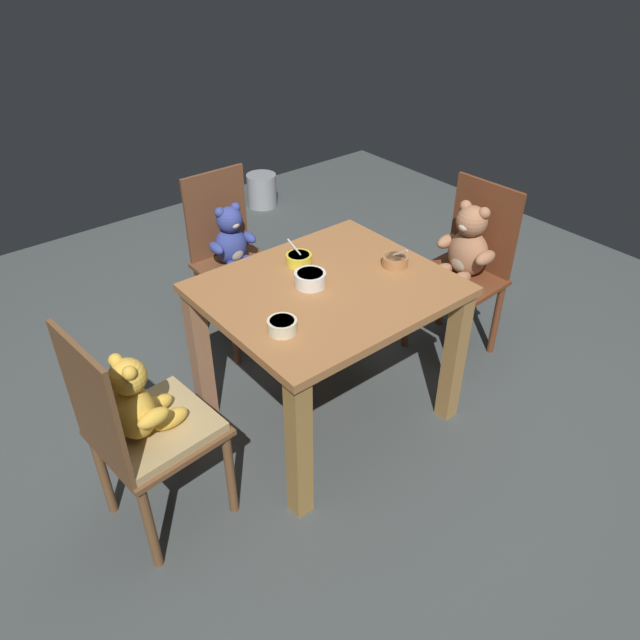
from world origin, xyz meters
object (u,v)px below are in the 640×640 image
teddy_chair_near_left (141,420)px  porridge_bowl_white_center (310,279)px  teddy_chair_near_right (466,255)px  porridge_bowl_cream_near_left (282,326)px  teddy_chair_far_center (232,249)px  porridge_bowl_yellow_far_center (299,259)px  dining_table (327,314)px  metal_pail (262,190)px  porridge_bowl_terracotta_near_right (395,261)px

teddy_chair_near_left → porridge_bowl_white_center: bearing=1.8°
teddy_chair_near_right → porridge_bowl_white_center: teddy_chair_near_right is taller
porridge_bowl_cream_near_left → teddy_chair_far_center: bearing=68.8°
teddy_chair_far_center → porridge_bowl_yellow_far_center: bearing=-1.4°
teddy_chair_near_right → porridge_bowl_white_center: 0.95m
dining_table → metal_pail: dining_table is taller
teddy_chair_far_center → porridge_bowl_white_center: 0.80m
teddy_chair_far_center → metal_pail: teddy_chair_far_center is taller
teddy_chair_near_left → porridge_bowl_white_center: teddy_chair_near_left is taller
porridge_bowl_cream_near_left → porridge_bowl_white_center: size_ratio=0.85×
porridge_bowl_yellow_far_center → teddy_chair_near_left: bearing=-163.4°
dining_table → teddy_chair_far_center: teddy_chair_far_center is taller
teddy_chair_far_center → porridge_bowl_terracotta_near_right: size_ratio=7.47×
porridge_bowl_terracotta_near_right → porridge_bowl_white_center: 0.40m
teddy_chair_near_left → porridge_bowl_terracotta_near_right: size_ratio=7.73×
dining_table → porridge_bowl_yellow_far_center: size_ratio=8.02×
teddy_chair_near_right → porridge_bowl_cream_near_left: teddy_chair_near_right is taller
porridge_bowl_yellow_far_center → metal_pail: 2.30m
teddy_chair_far_center → teddy_chair_near_left: (-0.92, -0.87, 0.01)m
dining_table → porridge_bowl_yellow_far_center: porridge_bowl_yellow_far_center is taller
teddy_chair_near_right → porridge_bowl_yellow_far_center: size_ratio=7.42×
teddy_chair_near_left → teddy_chair_far_center: bearing=38.2°
teddy_chair_far_center → porridge_bowl_terracotta_near_right: 0.94m
porridge_bowl_yellow_far_center → porridge_bowl_terracotta_near_right: size_ratio=1.01×
teddy_chair_far_center → teddy_chair_near_left: 1.27m
teddy_chair_near_right → porridge_bowl_terracotta_near_right: 0.58m
porridge_bowl_white_center → metal_pail: bearing=60.9°
teddy_chair_near_right → metal_pail: 2.22m
teddy_chair_far_center → porridge_bowl_cream_near_left: bearing=-20.8°
dining_table → porridge_bowl_white_center: porridge_bowl_white_center is taller
porridge_bowl_terracotta_near_right → metal_pail: 2.42m
teddy_chair_near_left → porridge_bowl_white_center: (0.83, 0.10, 0.21)m
porridge_bowl_white_center → teddy_chair_near_left: bearing=-173.2°
teddy_chair_near_right → metal_pail: teddy_chair_near_right is taller
porridge_bowl_terracotta_near_right → teddy_chair_far_center: bearing=108.5°
dining_table → teddy_chair_near_left: (-0.88, -0.05, -0.04)m
porridge_bowl_cream_near_left → porridge_bowl_yellow_far_center: 0.50m
metal_pail → porridge_bowl_terracotta_near_right: bearing=-109.6°
teddy_chair_near_left → porridge_bowl_terracotta_near_right: teddy_chair_near_left is taller
dining_table → porridge_bowl_yellow_far_center: (0.02, 0.22, 0.16)m
teddy_chair_far_center → dining_table: bearing=-2.3°
porridge_bowl_cream_near_left → porridge_bowl_white_center: 0.34m
dining_table → teddy_chair_near_right: (0.88, -0.02, -0.02)m
dining_table → teddy_chair_near_right: teddy_chair_near_right is taller
porridge_bowl_terracotta_near_right → porridge_bowl_white_center: (-0.38, 0.10, 0.01)m
teddy_chair_near_right → porridge_bowl_white_center: bearing=-7.1°
porridge_bowl_yellow_far_center → porridge_bowl_terracotta_near_right: (0.31, -0.27, -0.00)m
dining_table → porridge_bowl_yellow_far_center: 0.27m
teddy_chair_near_right → dining_table: bearing=-4.1°
dining_table → porridge_bowl_cream_near_left: porridge_bowl_cream_near_left is taller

